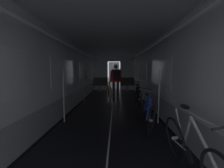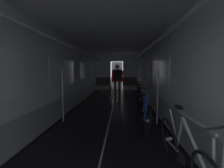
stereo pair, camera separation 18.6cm
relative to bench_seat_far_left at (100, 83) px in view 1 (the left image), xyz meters
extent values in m
cube|color=black|center=(-0.51, -4.82, -0.56)|extent=(0.08, 11.50, 0.01)
cube|color=black|center=(2.31, -4.82, -0.56)|extent=(0.08, 11.50, 0.01)
cube|color=beige|center=(0.90, -4.82, -0.56)|extent=(0.03, 11.27, 0.00)
cube|color=#9EA0A5|center=(-0.61, -4.82, -0.27)|extent=(0.12, 11.50, 0.60)
cube|color=silver|center=(-0.61, -4.82, 0.96)|extent=(0.12, 11.50, 1.85)
cube|color=white|center=(-0.54, -5.40, 0.78)|extent=(0.02, 1.90, 0.80)
cube|color=white|center=(-0.54, -2.52, 0.78)|extent=(0.02, 1.90, 0.80)
cube|color=white|center=(-0.54, 0.35, 0.78)|extent=(0.02, 1.90, 0.80)
cube|color=yellow|center=(-0.54, -4.34, 0.78)|extent=(0.01, 0.20, 0.28)
cylinder|color=white|center=(-0.27, -4.82, 1.53)|extent=(0.07, 11.04, 0.07)
cylinder|color=#B7BABF|center=(-0.37, -5.97, 0.13)|extent=(0.04, 0.04, 1.40)
cylinder|color=#B7BABF|center=(-0.37, -3.37, 0.13)|extent=(0.04, 0.04, 1.40)
cube|color=#9EA0A5|center=(2.41, -4.82, -0.27)|extent=(0.12, 11.50, 0.60)
cube|color=silver|center=(2.41, -4.82, 0.96)|extent=(0.12, 11.50, 1.85)
cube|color=white|center=(2.35, -5.40, 0.78)|extent=(0.02, 1.90, 0.80)
cube|color=white|center=(2.35, -2.52, 0.78)|extent=(0.02, 1.90, 0.80)
cube|color=white|center=(2.35, 0.35, 0.78)|extent=(0.02, 1.90, 0.80)
cube|color=yellow|center=(2.35, -5.00, 0.78)|extent=(0.01, 0.20, 0.28)
cylinder|color=white|center=(2.07, -4.82, 1.53)|extent=(0.07, 11.04, 0.07)
cylinder|color=#B7BABF|center=(2.17, -5.97, 0.13)|extent=(0.04, 0.04, 1.40)
cylinder|color=#B7BABF|center=(2.17, -3.37, 0.13)|extent=(0.04, 0.04, 1.40)
cube|color=silver|center=(-0.05, 0.99, 0.66)|extent=(1.00, 0.12, 2.45)
cube|color=silver|center=(1.85, 0.99, 0.66)|extent=(1.00, 0.12, 2.45)
cube|color=silver|center=(0.90, 0.99, 1.68)|extent=(0.90, 0.12, 0.40)
cube|color=#4C4F54|center=(0.90, 1.69, 0.46)|extent=(0.81, 0.04, 2.05)
cube|color=white|center=(0.90, -4.82, 1.94)|extent=(3.14, 11.62, 0.12)
cylinder|color=gray|center=(0.00, -0.07, -0.35)|extent=(0.12, 0.12, 0.44)
cube|color=#47423D|center=(0.00, -0.07, -0.08)|extent=(0.96, 0.44, 0.10)
cube|color=#47423D|center=(0.00, 0.12, 0.17)|extent=(0.96, 0.08, 0.40)
torus|color=gray|center=(-0.43, 0.15, 0.37)|extent=(0.14, 0.14, 0.02)
cylinder|color=gray|center=(1.80, -0.07, -0.35)|extent=(0.12, 0.12, 0.44)
cube|color=#47423D|center=(1.80, -0.07, -0.08)|extent=(0.96, 0.44, 0.10)
cube|color=#47423D|center=(1.80, 0.12, 0.17)|extent=(0.96, 0.08, 0.40)
torus|color=gray|center=(1.37, 0.15, 0.37)|extent=(0.14, 0.14, 0.02)
torus|color=black|center=(1.93, -4.33, -0.23)|extent=(0.11, 0.67, 0.67)
cylinder|color=#B2B2B7|center=(1.93, -4.33, -0.23)|extent=(0.10, 0.05, 0.06)
torus|color=black|center=(1.95, -3.31, -0.23)|extent=(0.11, 0.67, 0.67)
cylinder|color=#B2B2B7|center=(1.95, -3.31, -0.23)|extent=(0.10, 0.05, 0.06)
cylinder|color=black|center=(1.93, -3.63, -0.01)|extent=(0.08, 0.54, 0.56)
cylinder|color=black|center=(1.92, -4.04, -0.01)|extent=(0.09, 0.34, 0.55)
cylinder|color=black|center=(1.90, -3.78, 0.25)|extent=(0.05, 0.82, 0.04)
cylinder|color=black|center=(1.91, -4.26, 0.01)|extent=(0.07, 0.16, 0.49)
cylinder|color=black|center=(1.94, -4.11, -0.26)|extent=(0.04, 0.45, 0.07)
cylinder|color=black|center=(1.93, -3.34, 0.01)|extent=(0.07, 0.09, 0.49)
cylinder|color=black|center=(1.94, -3.88, -0.28)|extent=(0.03, 0.17, 0.17)
ellipsoid|color=black|center=(1.89, -4.21, 0.31)|extent=(0.10, 0.24, 0.07)
cylinder|color=black|center=(1.90, -3.32, 0.35)|extent=(0.44, 0.03, 0.06)
torus|color=black|center=(1.80, -6.76, -0.24)|extent=(0.21, 0.68, 0.67)
cylinder|color=#B2B2B7|center=(1.80, -6.76, -0.24)|extent=(0.10, 0.06, 0.06)
torus|color=black|center=(1.91, -5.74, -0.24)|extent=(0.21, 0.68, 0.67)
cylinder|color=#B2B2B7|center=(1.91, -5.74, -0.24)|extent=(0.10, 0.06, 0.06)
cylinder|color=#2342B7|center=(1.84, -6.05, -0.02)|extent=(0.07, 0.55, 0.56)
cylinder|color=#2342B7|center=(1.80, -6.46, -0.02)|extent=(0.15, 0.33, 0.55)
cylinder|color=#2342B7|center=(1.79, -6.20, 0.24)|extent=(0.13, 0.82, 0.04)
cylinder|color=#2342B7|center=(1.77, -6.68, 0.00)|extent=(0.09, 0.17, 0.49)
cylinder|color=#2342B7|center=(1.83, -6.53, -0.26)|extent=(0.08, 0.45, 0.07)
cylinder|color=#2342B7|center=(1.87, -5.77, 0.00)|extent=(0.11, 0.08, 0.49)
cylinder|color=black|center=(1.86, -6.31, -0.28)|extent=(0.06, 0.17, 0.17)
ellipsoid|color=black|center=(1.73, -6.63, 0.30)|extent=(0.12, 0.25, 0.07)
cylinder|color=black|center=(1.82, -5.74, 0.34)|extent=(0.44, 0.07, 0.09)
torus|color=black|center=(1.97, -7.62, -0.24)|extent=(0.17, 0.68, 0.67)
cylinder|color=#B2B2B7|center=(1.97, -7.62, -0.24)|extent=(0.10, 0.06, 0.06)
cylinder|color=#ADAFB5|center=(2.04, -8.32, -0.02)|extent=(0.15, 0.54, 0.56)
cylinder|color=#ADAFB5|center=(2.02, -7.91, -0.02)|extent=(0.10, 0.35, 0.55)
cylinder|color=#ADAFB5|center=(2.08, -8.16, 0.24)|extent=(0.08, 0.82, 0.04)
cylinder|color=#ADAFB5|center=(2.01, -7.69, 0.00)|extent=(0.10, 0.16, 0.49)
cylinder|color=#ADAFB5|center=(1.98, -7.84, -0.26)|extent=(0.04, 0.45, 0.07)
cylinder|color=black|center=(1.99, -8.07, -0.28)|extent=(0.05, 0.17, 0.17)
ellipsoid|color=black|center=(2.06, -7.73, 0.30)|extent=(0.11, 0.24, 0.07)
cylinder|color=brown|center=(0.94, -2.99, -0.12)|extent=(0.13, 0.13, 0.90)
cylinder|color=brown|center=(1.14, -2.95, -0.12)|extent=(0.13, 0.13, 0.90)
cube|color=red|center=(1.04, -2.97, 0.61)|extent=(0.40, 0.29, 0.56)
cylinder|color=red|center=(0.82, -2.99, 0.56)|extent=(0.13, 0.21, 0.53)
cylinder|color=red|center=(1.25, -2.90, 0.56)|extent=(0.13, 0.21, 0.53)
sphere|color=beige|center=(1.04, -2.97, 1.01)|extent=(0.21, 0.21, 0.21)
cube|color=black|center=(1.07, -3.13, 0.65)|extent=(0.31, 0.21, 0.40)
torus|color=black|center=(0.79, -3.22, -0.23)|extent=(0.18, 0.67, 0.67)
cylinder|color=#B2B2B7|center=(0.79, -3.22, -0.23)|extent=(0.10, 0.06, 0.05)
torus|color=black|center=(0.62, -2.21, -0.23)|extent=(0.18, 0.67, 0.67)
cylinder|color=#B2B2B7|center=(0.62, -2.21, -0.23)|extent=(0.10, 0.06, 0.05)
cylinder|color=orange|center=(0.66, -2.53, -0.01)|extent=(0.15, 0.53, 0.56)
cylinder|color=orange|center=(0.73, -2.93, -0.01)|extent=(0.07, 0.35, 0.55)
cylinder|color=orange|center=(0.67, -2.68, 0.25)|extent=(0.17, 0.81, 0.04)
cylinder|color=orange|center=(0.76, -3.15, 0.01)|extent=(0.07, 0.16, 0.49)
cylinder|color=orange|center=(0.75, -3.00, -0.26)|extent=(0.10, 0.45, 0.07)
cylinder|color=orange|center=(0.61, -2.25, 0.01)|extent=(0.05, 0.09, 0.49)
cylinder|color=black|center=(0.72, -2.78, -0.28)|extent=(0.05, 0.17, 0.17)
ellipsoid|color=black|center=(0.74, -3.11, 0.31)|extent=(0.13, 0.25, 0.06)
cylinder|color=black|center=(0.60, -2.23, 0.35)|extent=(0.44, 0.10, 0.05)
camera|label=1|loc=(1.03, -9.98, 0.84)|focal=24.37mm
camera|label=2|loc=(1.22, -9.97, 0.84)|focal=24.37mm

